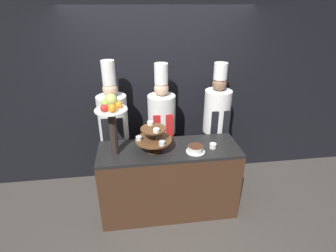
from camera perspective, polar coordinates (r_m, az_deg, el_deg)
The scene contains 10 objects.
ground_plane at distance 3.52m, azimuth 0.92°, elevation -20.69°, with size 14.00×14.00×0.00m, color #47423D.
wall_back at distance 3.80m, azimuth -1.68°, elevation 8.13°, with size 10.00×0.06×2.80m.
buffet_counter at distance 3.42m, azimuth 0.23°, elevation -11.69°, with size 1.70×0.59×0.94m.
tiered_stand at distance 3.03m, azimuth -3.17°, elevation -2.46°, with size 0.43×0.43×0.33m.
fruit_pedestal at distance 2.92m, azimuth -12.18°, elevation 2.31°, with size 0.35×0.35×0.70m.
cake_round at distance 3.08m, azimuth 6.03°, elevation -4.98°, with size 0.22×0.22×0.08m.
cup_white at distance 3.19m, azimuth 9.76°, elevation -4.26°, with size 0.08×0.08×0.06m.
chef_left at distance 3.59m, azimuth -11.70°, elevation -0.35°, with size 0.39×0.39×1.90m.
chef_center_left at distance 3.60m, azimuth -1.37°, elevation 0.22°, with size 0.37×0.37×1.85m.
chef_center_right at distance 3.75m, azimuth 10.46°, elevation 1.04°, with size 0.37×0.37×1.83m.
Camera 1 is at (-0.38, -2.40, 2.55)m, focal length 28.00 mm.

